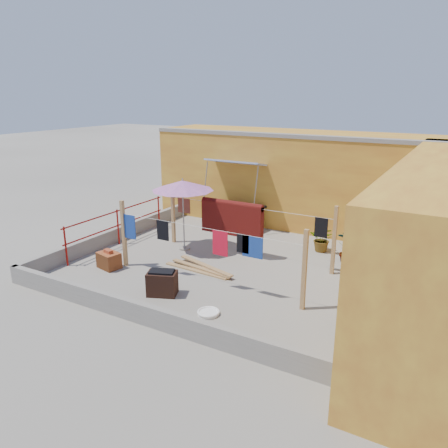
% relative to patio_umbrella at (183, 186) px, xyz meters
% --- Properties ---
extents(ground, '(80.00, 80.00, 0.00)m').
position_rel_patio_umbrella_xyz_m(ground, '(1.84, -0.41, -1.92)').
color(ground, '#9E998E').
rests_on(ground, ground).
extents(wall_back, '(11.00, 3.27, 3.21)m').
position_rel_patio_umbrella_xyz_m(wall_back, '(2.34, 4.28, -0.32)').
color(wall_back, gold).
rests_on(wall_back, ground).
extents(parapet_front, '(8.30, 0.16, 0.44)m').
position_rel_patio_umbrella_xyz_m(parapet_front, '(1.84, -3.99, -1.70)').
color(parapet_front, gray).
rests_on(parapet_front, ground).
extents(parapet_left, '(0.16, 7.30, 0.44)m').
position_rel_patio_umbrella_xyz_m(parapet_left, '(-2.24, -0.41, -1.70)').
color(parapet_left, gray).
rests_on(parapet_left, ground).
extents(red_railing, '(0.05, 4.20, 1.10)m').
position_rel_patio_umbrella_xyz_m(red_railing, '(-2.01, -0.61, -1.20)').
color(red_railing, maroon).
rests_on(red_railing, ground).
extents(clothesline_rig, '(5.09, 2.35, 1.80)m').
position_rel_patio_umbrella_xyz_m(clothesline_rig, '(1.47, 0.15, -0.89)').
color(clothesline_rig, tan).
rests_on(clothesline_rig, ground).
extents(patio_umbrella, '(2.00, 2.00, 2.14)m').
position_rel_patio_umbrella_xyz_m(patio_umbrella, '(0.00, 0.00, 0.00)').
color(patio_umbrella, gray).
rests_on(patio_umbrella, ground).
extents(outdoor_table, '(1.84, 1.12, 0.81)m').
position_rel_patio_umbrella_xyz_m(outdoor_table, '(0.34, 2.79, -1.20)').
color(outdoor_table, black).
rests_on(outdoor_table, ground).
extents(brick_stack, '(0.67, 0.54, 0.51)m').
position_rel_patio_umbrella_xyz_m(brick_stack, '(-0.92, -2.17, -1.70)').
color(brick_stack, '#9C4F24').
rests_on(brick_stack, ground).
extents(lumber_pile, '(2.08, 0.71, 0.13)m').
position_rel_patio_umbrella_xyz_m(lumber_pile, '(1.29, -1.11, -1.86)').
color(lumber_pile, tan).
rests_on(lumber_pile, ground).
extents(brazier, '(0.78, 0.66, 0.60)m').
position_rel_patio_umbrella_xyz_m(brazier, '(1.29, -2.74, -1.63)').
color(brazier, black).
rests_on(brazier, ground).
extents(white_basin, '(0.48, 0.48, 0.08)m').
position_rel_patio_umbrella_xyz_m(white_basin, '(2.71, -3.03, -1.88)').
color(white_basin, white).
rests_on(white_basin, ground).
extents(water_jug_a, '(0.22, 0.22, 0.35)m').
position_rel_patio_umbrella_xyz_m(water_jug_a, '(5.54, 1.47, -1.77)').
color(water_jug_a, white).
rests_on(water_jug_a, ground).
extents(water_jug_b, '(0.21, 0.21, 0.32)m').
position_rel_patio_umbrella_xyz_m(water_jug_b, '(5.23, 0.39, -1.78)').
color(water_jug_b, white).
rests_on(water_jug_b, ground).
extents(green_hose, '(0.50, 0.50, 0.07)m').
position_rel_patio_umbrella_xyz_m(green_hose, '(5.40, 1.89, -1.89)').
color(green_hose, '#1B791D').
rests_on(green_hose, ground).
extents(plant_back_a, '(0.73, 0.64, 0.76)m').
position_rel_patio_umbrella_xyz_m(plant_back_a, '(3.61, 1.87, -1.54)').
color(plant_back_a, '#225D1A').
rests_on(plant_back_a, ground).
extents(plant_back_b, '(0.43, 0.43, 0.64)m').
position_rel_patio_umbrella_xyz_m(plant_back_b, '(4.61, 1.53, -1.60)').
color(plant_back_b, '#225D1A').
rests_on(plant_back_b, ground).
extents(plant_right_a, '(0.53, 0.40, 0.91)m').
position_rel_patio_umbrella_xyz_m(plant_right_a, '(4.42, 1.32, -1.47)').
color(plant_right_a, '#225D1A').
rests_on(plant_right_a, ground).
extents(plant_right_b, '(0.54, 0.53, 0.76)m').
position_rel_patio_umbrella_xyz_m(plant_right_b, '(5.54, 0.12, -1.54)').
color(plant_right_b, '#225D1A').
rests_on(plant_right_b, ground).
extents(plant_right_c, '(0.64, 0.69, 0.63)m').
position_rel_patio_umbrella_xyz_m(plant_right_c, '(5.54, -2.26, -1.61)').
color(plant_right_c, '#225D1A').
rests_on(plant_right_c, ground).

